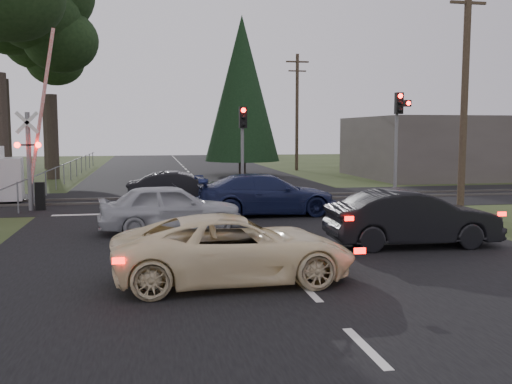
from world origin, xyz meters
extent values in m
plane|color=#2D3A1A|center=(0.00, 0.00, 0.00)|extent=(120.00, 120.00, 0.00)
cube|color=black|center=(0.00, 10.00, 0.01)|extent=(14.00, 100.00, 0.01)
cube|color=black|center=(0.00, 12.00, 0.01)|extent=(120.00, 8.00, 0.01)
cube|color=silver|center=(0.00, 8.20, 0.01)|extent=(13.00, 0.35, 0.00)
cube|color=#59544C|center=(0.00, 11.20, 0.05)|extent=(120.00, 0.12, 0.10)
cube|color=#59544C|center=(0.00, 12.80, 0.05)|extent=(120.00, 0.12, 0.10)
cylinder|color=slate|center=(-7.50, 9.80, 1.90)|extent=(0.18, 0.18, 3.80)
cube|color=white|center=(-7.50, 9.70, 3.40)|extent=(0.88, 0.03, 0.88)
cube|color=white|center=(-7.50, 9.70, 3.40)|extent=(0.88, 0.03, 0.88)
cube|color=black|center=(-7.50, 9.72, 2.55)|extent=(0.90, 0.06, 0.06)
sphere|color=#FF0C07|center=(-7.88, 9.65, 2.55)|extent=(0.22, 0.22, 0.22)
sphere|color=#FF0C07|center=(-7.12, 9.65, 2.55)|extent=(0.22, 0.22, 0.22)
cube|color=black|center=(-7.15, 9.80, 0.55)|extent=(0.35, 0.25, 1.10)
cube|color=red|center=(-6.95, 9.80, 4.00)|extent=(1.16, 0.10, 5.93)
cylinder|color=slate|center=(7.50, 9.60, 1.90)|extent=(0.14, 0.14, 3.80)
cube|color=black|center=(7.50, 9.42, 4.25)|extent=(0.32, 0.24, 0.90)
sphere|color=#FF0C07|center=(7.50, 9.29, 4.55)|extent=(0.20, 0.20, 0.20)
sphere|color=black|center=(7.50, 9.29, 4.25)|extent=(0.18, 0.18, 0.18)
sphere|color=black|center=(7.50, 9.29, 3.95)|extent=(0.18, 0.18, 0.18)
cube|color=black|center=(7.88, 9.42, 4.25)|extent=(0.28, 0.22, 0.28)
sphere|color=#FF0C07|center=(7.88, 9.30, 4.25)|extent=(0.18, 0.18, 0.18)
cylinder|color=slate|center=(1.00, 10.80, 1.60)|extent=(0.14, 0.14, 3.20)
cube|color=black|center=(1.00, 10.62, 3.65)|extent=(0.32, 0.24, 0.90)
sphere|color=#FF0C07|center=(1.00, 10.49, 3.95)|extent=(0.20, 0.20, 0.20)
sphere|color=black|center=(1.00, 10.49, 3.65)|extent=(0.18, 0.18, 0.18)
sphere|color=black|center=(1.00, 10.49, 3.35)|extent=(0.18, 0.18, 0.18)
cylinder|color=#4C3D2D|center=(8.50, 6.00, 4.50)|extent=(0.26, 0.26, 9.00)
cube|color=#4C3D2D|center=(8.50, 6.00, 7.70)|extent=(1.40, 0.10, 0.10)
cylinder|color=#4C3D2D|center=(8.50, 30.00, 4.50)|extent=(0.26, 0.26, 9.00)
cube|color=#4C3D2D|center=(8.50, 30.00, 8.40)|extent=(1.80, 0.12, 0.12)
cube|color=#4C3D2D|center=(8.50, 30.00, 7.70)|extent=(1.40, 0.10, 0.10)
cylinder|color=#4C3D2D|center=(8.50, 55.00, 4.50)|extent=(0.26, 0.26, 9.00)
cube|color=#4C3D2D|center=(8.50, 55.00, 8.40)|extent=(1.80, 0.12, 0.12)
cube|color=#4C3D2D|center=(8.50, 55.00, 7.70)|extent=(1.40, 0.10, 0.10)
cylinder|color=#473D33|center=(-10.00, 16.00, 2.93)|extent=(0.83, 0.83, 5.85)
cylinder|color=#473D33|center=(-9.00, 25.00, 2.70)|extent=(0.80, 0.80, 5.40)
ellipsoid|color=black|center=(-9.00, 25.00, 9.60)|extent=(6.00, 6.00, 7.20)
cylinder|color=#473D33|center=(-13.00, 30.00, 3.38)|extent=(0.89, 0.89, 6.75)
cylinder|color=#473D33|center=(-11.00, 36.00, 2.70)|extent=(0.80, 0.80, 5.40)
ellipsoid|color=black|center=(-11.00, 36.00, 9.60)|extent=(6.00, 6.00, 7.20)
cylinder|color=#473D33|center=(3.50, 26.00, 1.00)|extent=(0.50, 0.50, 2.00)
cone|color=black|center=(3.50, 26.00, 6.00)|extent=(5.20, 5.20, 10.00)
cube|color=#59514C|center=(18.00, 22.00, 2.00)|extent=(14.00, 10.00, 4.00)
imported|color=#F7E3B1|center=(-1.30, -2.07, 0.69)|extent=(5.02, 2.46, 1.37)
imported|color=black|center=(3.93, 0.65, 0.75)|extent=(4.61, 1.77, 1.50)
imported|color=#AFB2B8|center=(-2.35, 4.09, 0.74)|extent=(4.50, 2.19, 1.48)
imported|color=#171E45|center=(1.26, 6.94, 0.75)|extent=(5.18, 2.11, 1.50)
imported|color=black|center=(-1.70, 9.93, 0.71)|extent=(4.38, 1.74, 1.42)
cube|color=white|center=(-9.21, 12.95, 1.01)|extent=(1.87, 2.34, 1.80)
camera|label=1|loc=(-3.00, -13.39, 3.08)|focal=40.00mm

